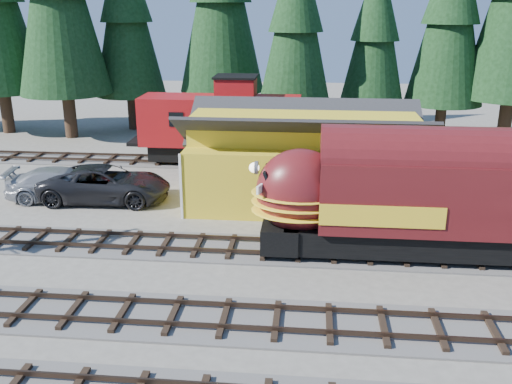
# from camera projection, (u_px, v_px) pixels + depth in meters

# --- Properties ---
(ground) EXTENTS (120.00, 120.00, 0.00)m
(ground) POSITION_uv_depth(u_px,v_px,m) (296.00, 296.00, 21.32)
(ground) COLOR #6B665B
(ground) RESTS_ON ground
(track_spur) EXTENTS (32.00, 3.20, 0.33)m
(track_spur) POSITION_uv_depth(u_px,v_px,m) (159.00, 161.00, 39.22)
(track_spur) COLOR #4C4947
(track_spur) RESTS_ON ground
(depot) EXTENTS (12.80, 7.00, 5.30)m
(depot) POSITION_uv_depth(u_px,v_px,m) (303.00, 150.00, 30.29)
(depot) COLOR gold
(depot) RESTS_ON ground
(conifer_backdrop) EXTENTS (79.46, 22.94, 17.30)m
(conifer_backdrop) POSITION_uv_depth(u_px,v_px,m) (399.00, 2.00, 40.72)
(conifer_backdrop) COLOR black
(conifer_backdrop) RESTS_ON ground
(locomotive) EXTENTS (15.92, 3.17, 4.33)m
(locomotive) POSITION_uv_depth(u_px,v_px,m) (435.00, 202.00, 23.77)
(locomotive) COLOR black
(locomotive) RESTS_ON ground
(caboose) EXTENTS (10.56, 3.06, 5.49)m
(caboose) POSITION_uv_depth(u_px,v_px,m) (222.00, 124.00, 37.97)
(caboose) COLOR black
(caboose) RESTS_ON ground
(pickup_truck_a) EXTENTS (7.16, 3.52, 1.95)m
(pickup_truck_a) POSITION_uv_depth(u_px,v_px,m) (106.00, 184.00, 31.29)
(pickup_truck_a) COLOR black
(pickup_truck_a) RESTS_ON ground
(pickup_truck_b) EXTENTS (6.39, 3.26, 1.78)m
(pickup_truck_b) POSITION_uv_depth(u_px,v_px,m) (63.00, 184.00, 31.49)
(pickup_truck_b) COLOR #9C9EA3
(pickup_truck_b) RESTS_ON ground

